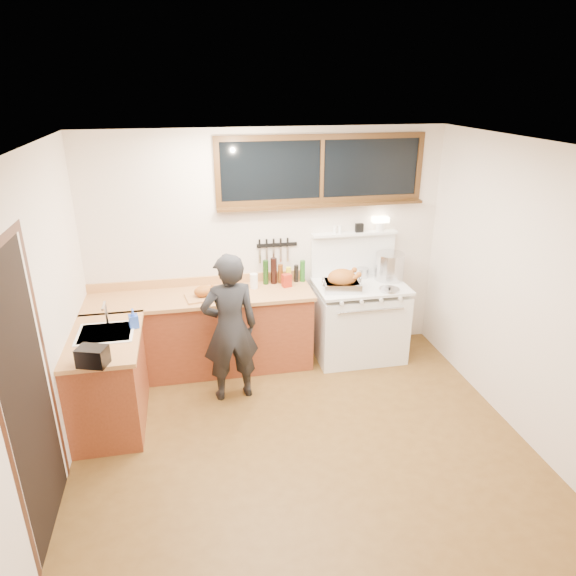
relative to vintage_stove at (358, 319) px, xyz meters
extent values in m
cube|color=#573A17|center=(-1.00, -1.41, -0.48)|extent=(4.00, 3.50, 0.02)
cube|color=beige|center=(-1.00, 0.36, 0.83)|extent=(4.00, 0.05, 2.60)
cube|color=beige|center=(-1.00, -3.19, 0.83)|extent=(4.00, 0.05, 2.60)
cube|color=beige|center=(-3.03, -1.41, 0.83)|extent=(0.05, 3.50, 2.60)
cube|color=beige|center=(1.02, -1.41, 0.83)|extent=(0.05, 3.50, 2.60)
cube|color=white|center=(-1.00, -1.41, 2.16)|extent=(4.00, 3.50, 0.05)
cube|color=maroon|center=(-1.80, 0.04, -0.04)|extent=(2.40, 0.60, 0.86)
cube|color=#C0854C|center=(-1.80, 0.03, 0.41)|extent=(2.44, 0.64, 0.04)
cube|color=#C0854C|center=(-1.80, 0.32, 0.48)|extent=(2.40, 0.03, 0.10)
sphere|color=#B78C38|center=(-2.80, -0.24, 0.23)|extent=(0.03, 0.03, 0.03)
sphere|color=#B78C38|center=(-2.30, -0.24, 0.23)|extent=(0.03, 0.03, 0.03)
sphere|color=#B78C38|center=(-1.80, -0.24, 0.23)|extent=(0.03, 0.03, 0.03)
sphere|color=#B78C38|center=(-1.30, -0.24, 0.23)|extent=(0.03, 0.03, 0.03)
sphere|color=#B78C38|center=(-0.85, -0.24, 0.23)|extent=(0.03, 0.03, 0.03)
cube|color=maroon|center=(-2.70, -0.79, -0.04)|extent=(0.60, 1.05, 0.86)
cube|color=#C0854C|center=(-2.69, -0.79, 0.41)|extent=(0.64, 1.09, 0.04)
cube|color=white|center=(-2.68, -0.71, 0.37)|extent=(0.45, 0.40, 0.14)
cube|color=white|center=(-2.68, -0.71, 0.44)|extent=(0.50, 0.45, 0.01)
cylinder|color=silver|center=(-2.68, -0.53, 0.55)|extent=(0.02, 0.02, 0.24)
cylinder|color=silver|center=(-2.68, -0.61, 0.66)|extent=(0.02, 0.18, 0.02)
cube|color=white|center=(0.00, -0.01, -0.06)|extent=(1.00, 0.70, 0.82)
cube|color=white|center=(0.00, -0.01, 0.42)|extent=(1.02, 0.72, 0.03)
cube|color=white|center=(0.00, -0.35, 0.05)|extent=(0.88, 0.02, 0.46)
cylinder|color=silver|center=(0.00, -0.38, 0.27)|extent=(0.75, 0.02, 0.02)
cylinder|color=white|center=(-0.33, -0.37, 0.38)|extent=(0.04, 0.03, 0.04)
cylinder|color=white|center=(-0.11, -0.37, 0.38)|extent=(0.04, 0.03, 0.04)
cylinder|color=white|center=(0.11, -0.37, 0.38)|extent=(0.04, 0.03, 0.04)
cylinder|color=white|center=(0.33, -0.37, 0.38)|extent=(0.04, 0.03, 0.04)
cube|color=white|center=(0.00, 0.31, 0.68)|extent=(1.00, 0.05, 0.50)
cube|color=white|center=(0.00, 0.28, 0.95)|extent=(1.00, 0.12, 0.03)
cylinder|color=white|center=(0.30, 0.28, 1.01)|extent=(0.10, 0.10, 0.10)
cube|color=#FFE5B2|center=(0.30, 0.28, 1.10)|extent=(0.19, 0.09, 0.06)
cube|color=black|center=(0.05, 0.28, 1.01)|extent=(0.09, 0.05, 0.10)
cylinder|color=white|center=(-0.18, 0.28, 1.01)|extent=(0.04, 0.04, 0.09)
cylinder|color=white|center=(-0.24, 0.28, 1.01)|extent=(0.04, 0.04, 0.09)
cube|color=black|center=(-0.40, 0.32, 1.68)|extent=(2.20, 0.01, 0.62)
cube|color=#321E0D|center=(-0.40, 0.32, 2.02)|extent=(2.32, 0.04, 0.06)
cube|color=#321E0D|center=(-0.40, 0.32, 1.34)|extent=(2.32, 0.04, 0.06)
cube|color=#321E0D|center=(-1.53, 0.32, 1.68)|extent=(0.06, 0.04, 0.62)
cube|color=#321E0D|center=(0.73, 0.32, 1.68)|extent=(0.06, 0.04, 0.62)
cube|color=#321E0D|center=(-0.40, 0.32, 1.68)|extent=(0.04, 0.04, 0.62)
cube|color=#321E0D|center=(-0.40, 0.27, 1.30)|extent=(2.32, 0.13, 0.03)
cube|color=black|center=(-2.99, -1.96, 0.58)|extent=(0.01, 0.86, 2.10)
cube|color=#321E0D|center=(-2.99, -2.45, 0.58)|extent=(0.01, 0.07, 2.10)
cube|color=#321E0D|center=(-2.99, -1.48, 0.58)|extent=(0.01, 0.07, 2.10)
cube|color=black|center=(-0.90, 0.33, 0.85)|extent=(0.46, 0.02, 0.04)
cube|color=silver|center=(-1.10, 0.31, 0.74)|extent=(0.02, 0.00, 0.18)
cube|color=black|center=(-1.10, 0.31, 0.88)|extent=(0.02, 0.02, 0.10)
cube|color=silver|center=(-1.02, 0.31, 0.74)|extent=(0.02, 0.00, 0.18)
cube|color=black|center=(-1.02, 0.31, 0.88)|extent=(0.02, 0.02, 0.10)
cube|color=silver|center=(-0.94, 0.31, 0.74)|extent=(0.02, 0.00, 0.18)
cube|color=black|center=(-0.94, 0.31, 0.88)|extent=(0.02, 0.02, 0.10)
cube|color=silver|center=(-0.86, 0.31, 0.74)|extent=(0.03, 0.00, 0.18)
cube|color=black|center=(-0.86, 0.31, 0.88)|extent=(0.02, 0.02, 0.10)
cube|color=silver|center=(-0.78, 0.31, 0.74)|extent=(0.03, 0.00, 0.18)
cube|color=black|center=(-0.78, 0.31, 0.88)|extent=(0.02, 0.02, 0.10)
imported|color=black|center=(-1.54, -0.58, 0.31)|extent=(0.60, 0.44, 1.55)
imported|color=blue|center=(-2.43, -0.64, 0.53)|extent=(0.10, 0.10, 0.19)
cube|color=black|center=(-2.70, -1.28, 0.51)|extent=(0.27, 0.23, 0.16)
cube|color=#C0854C|center=(-1.76, -0.05, 0.44)|extent=(0.42, 0.34, 0.02)
ellipsoid|color=#9D571C|center=(-1.76, -0.05, 0.51)|extent=(0.23, 0.18, 0.12)
sphere|color=#9D571C|center=(-1.66, 0.00, 0.53)|extent=(0.05, 0.05, 0.05)
sphere|color=#9D571C|center=(-1.66, -0.10, 0.53)|extent=(0.05, 0.05, 0.05)
cube|color=silver|center=(-0.26, -0.12, 0.48)|extent=(0.44, 0.36, 0.10)
cube|color=#3F3F42|center=(-0.26, -0.12, 0.52)|extent=(0.39, 0.31, 0.03)
torus|color=silver|center=(-0.47, -0.12, 0.53)|extent=(0.03, 0.10, 0.10)
torus|color=silver|center=(-0.05, -0.12, 0.53)|extent=(0.03, 0.10, 0.10)
ellipsoid|color=#9D571C|center=(-0.26, -0.12, 0.57)|extent=(0.34, 0.28, 0.20)
cylinder|color=#9D571C|center=(-0.15, -0.20, 0.59)|extent=(0.12, 0.07, 0.09)
sphere|color=#9D571C|center=(-0.10, -0.20, 0.63)|extent=(0.06, 0.06, 0.06)
cylinder|color=#9D571C|center=(-0.15, -0.04, 0.59)|extent=(0.12, 0.07, 0.09)
sphere|color=#9D571C|center=(-0.10, -0.04, 0.63)|extent=(0.06, 0.06, 0.06)
cylinder|color=silver|center=(0.37, 0.09, 0.59)|extent=(0.42, 0.42, 0.31)
cylinder|color=silver|center=(0.09, 0.21, 0.49)|extent=(0.17, 0.17, 0.11)
cylinder|color=black|center=(0.07, 0.33, 0.53)|extent=(0.04, 0.15, 0.02)
cylinder|color=silver|center=(0.25, -0.25, 0.44)|extent=(0.29, 0.29, 0.02)
sphere|color=black|center=(0.25, -0.25, 0.46)|extent=(0.03, 0.03, 0.03)
cube|color=maroon|center=(-0.84, 0.09, 0.51)|extent=(0.11, 0.10, 0.15)
cylinder|color=white|center=(-1.20, 0.12, 0.52)|extent=(0.12, 0.12, 0.17)
cylinder|color=black|center=(-1.05, 0.22, 0.57)|extent=(0.06, 0.06, 0.28)
cylinder|color=black|center=(-0.96, 0.22, 0.58)|extent=(0.07, 0.07, 0.30)
cylinder|color=black|center=(-0.88, 0.22, 0.54)|extent=(0.06, 0.06, 0.22)
cylinder|color=black|center=(-0.79, 0.22, 0.52)|extent=(0.06, 0.06, 0.18)
cylinder|color=black|center=(-0.70, 0.22, 0.53)|extent=(0.05, 0.05, 0.20)
cylinder|color=black|center=(-0.63, 0.22, 0.56)|extent=(0.06, 0.06, 0.25)
camera|label=1|loc=(-1.87, -5.14, 2.57)|focal=32.00mm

